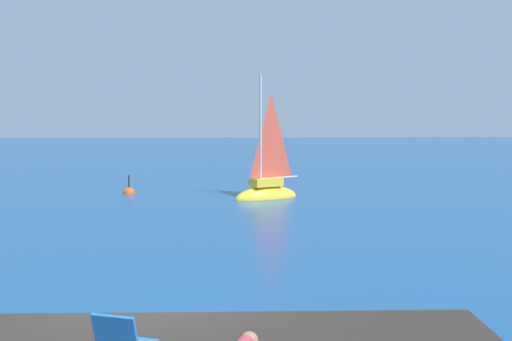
# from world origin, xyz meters

# --- Properties ---
(sailboat_near) EXTENTS (3.22, 2.44, 5.90)m
(sailboat_near) POSITION_xyz_m (2.67, 17.74, 0.32)
(sailboat_near) COLOR yellow
(sailboat_near) RESTS_ON ground
(marker_buoy) EXTENTS (0.56, 0.56, 1.13)m
(marker_buoy) POSITION_xyz_m (-3.67, 19.52, 0.01)
(marker_buoy) COLOR #EA5114
(marker_buoy) RESTS_ON ground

